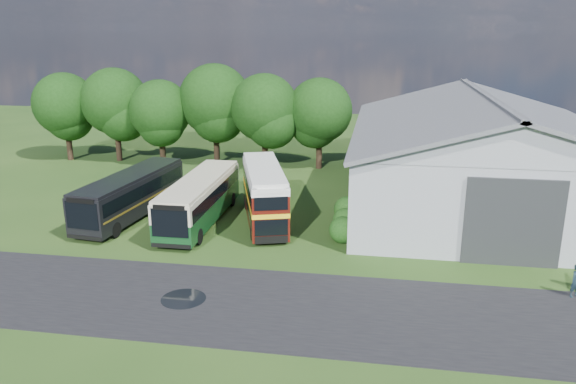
% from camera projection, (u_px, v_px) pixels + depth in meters
% --- Properties ---
extents(ground, '(120.00, 120.00, 0.00)m').
position_uv_depth(ground, '(229.00, 276.00, 30.01)').
color(ground, '#1C3B12').
rests_on(ground, ground).
extents(asphalt_road, '(60.00, 8.00, 0.02)m').
position_uv_depth(asphalt_road, '(274.00, 306.00, 26.70)').
color(asphalt_road, black).
rests_on(asphalt_road, ground).
extents(puddle, '(2.20, 2.20, 0.01)m').
position_uv_depth(puddle, '(184.00, 299.00, 27.41)').
color(puddle, black).
rests_on(puddle, ground).
extents(storage_shed, '(18.80, 24.80, 8.15)m').
position_uv_depth(storage_shed, '(481.00, 148.00, 41.58)').
color(storage_shed, gray).
rests_on(storage_shed, ground).
extents(tree_far_left, '(6.12, 6.12, 8.64)m').
position_uv_depth(tree_far_left, '(65.00, 104.00, 54.81)').
color(tree_far_left, black).
rests_on(tree_far_left, ground).
extents(tree_left_a, '(6.46, 6.46, 9.12)m').
position_uv_depth(tree_left_a, '(115.00, 101.00, 54.40)').
color(tree_left_a, black).
rests_on(tree_left_a, ground).
extents(tree_left_b, '(5.78, 5.78, 8.16)m').
position_uv_depth(tree_left_b, '(160.00, 111.00, 52.84)').
color(tree_left_b, black).
rests_on(tree_left_b, ground).
extents(tree_mid, '(6.80, 6.80, 9.60)m').
position_uv_depth(tree_mid, '(215.00, 100.00, 53.01)').
color(tree_mid, black).
rests_on(tree_mid, ground).
extents(tree_right_a, '(6.26, 6.26, 8.83)m').
position_uv_depth(tree_right_a, '(265.00, 108.00, 51.41)').
color(tree_right_a, black).
rests_on(tree_right_a, ground).
extents(tree_right_b, '(5.98, 5.98, 8.45)m').
position_uv_depth(tree_right_b, '(320.00, 111.00, 51.44)').
color(tree_right_b, black).
rests_on(tree_right_b, ground).
extents(shrub_front, '(1.70, 1.70, 1.70)m').
position_uv_depth(shrub_front, '(342.00, 242.00, 34.80)').
color(shrub_front, '#194714').
rests_on(shrub_front, ground).
extents(shrub_mid, '(1.60, 1.60, 1.60)m').
position_uv_depth(shrub_mid, '(345.00, 231.00, 36.69)').
color(shrub_mid, '#194714').
rests_on(shrub_mid, ground).
extents(shrub_back, '(1.80, 1.80, 1.80)m').
position_uv_depth(shrub_back, '(347.00, 221.00, 38.59)').
color(shrub_back, '#194714').
rests_on(shrub_back, ground).
extents(bus_green_single, '(2.61, 11.17, 3.08)m').
position_uv_depth(bus_green_single, '(200.00, 199.00, 37.81)').
color(bus_green_single, black).
rests_on(bus_green_single, ground).
extents(bus_maroon_double, '(4.92, 9.44, 3.94)m').
position_uv_depth(bus_maroon_double, '(264.00, 195.00, 37.64)').
color(bus_maroon_double, black).
rests_on(bus_maroon_double, ground).
extents(bus_dark_single, '(3.79, 11.30, 3.06)m').
position_uv_depth(bus_dark_single, '(131.00, 194.00, 38.96)').
color(bus_dark_single, black).
rests_on(bus_dark_single, ground).
extents(visitor_a, '(0.73, 0.64, 1.67)m').
position_uv_depth(visitor_a, '(576.00, 281.00, 27.41)').
color(visitor_a, '#172933').
rests_on(visitor_a, ground).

